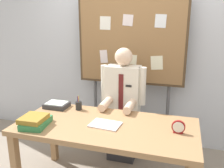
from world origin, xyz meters
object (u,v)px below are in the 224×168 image
at_px(paper_tray, 57,105).
at_px(pen_holder, 79,105).
at_px(desk, 106,132).
at_px(person, 123,109).
at_px(book_stack, 35,121).
at_px(open_notebook, 106,124).
at_px(bulletin_board, 131,42).
at_px(desk_clock, 178,127).

bearing_deg(paper_tray, pen_holder, 0.93).
bearing_deg(desk, person, 90.00).
height_order(person, book_stack, person).
bearing_deg(pen_holder, book_stack, -113.23).
xyz_separation_m(open_notebook, paper_tray, (-0.69, 0.29, 0.02)).
relative_size(desk, open_notebook, 6.05).
distance_m(person, bulletin_board, 0.88).
bearing_deg(desk_clock, open_notebook, -177.23).
height_order(bulletin_board, pen_holder, bulletin_board).
bearing_deg(bulletin_board, pen_holder, -118.54).
xyz_separation_m(person, paper_tray, (-0.69, -0.39, 0.12)).
distance_m(desk, paper_tray, 0.75).
bearing_deg(bulletin_board, person, -90.01).
distance_m(person, desk_clock, 0.95).
height_order(person, bulletin_board, bulletin_board).
bearing_deg(paper_tray, desk_clock, -10.83).
relative_size(open_notebook, pen_holder, 1.79).
xyz_separation_m(desk, desk_clock, (0.67, 0.01, 0.14)).
height_order(person, desk_clock, person).
height_order(open_notebook, paper_tray, paper_tray).
xyz_separation_m(desk_clock, pen_holder, (-1.09, 0.26, -0.01)).
bearing_deg(open_notebook, pen_holder, 144.44).
distance_m(desk, pen_holder, 0.51).
relative_size(open_notebook, paper_tray, 1.10).
distance_m(desk, bulletin_board, 1.30).
bearing_deg(bulletin_board, desk_clock, -56.66).
distance_m(pen_holder, paper_tray, 0.27).
distance_m(book_stack, pen_holder, 0.55).
bearing_deg(desk, open_notebook, -81.85).
bearing_deg(open_notebook, person, 90.24).
relative_size(open_notebook, desk_clock, 2.39).
xyz_separation_m(person, book_stack, (-0.63, -0.89, 0.14)).
relative_size(desk, pen_holder, 10.82).
height_order(desk, pen_holder, pen_holder).
relative_size(book_stack, pen_holder, 2.02).
relative_size(desk_clock, pen_holder, 0.75).
xyz_separation_m(book_stack, open_notebook, (0.63, 0.21, -0.04)).
distance_m(desk, open_notebook, 0.09).
height_order(person, open_notebook, person).
distance_m(bulletin_board, open_notebook, 1.26).
relative_size(bulletin_board, book_stack, 6.35).
bearing_deg(book_stack, paper_tray, 96.30).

